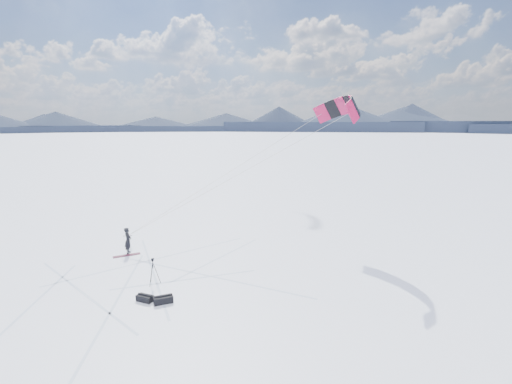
% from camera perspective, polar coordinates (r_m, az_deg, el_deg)
% --- Properties ---
extents(ground, '(1800.00, 1800.00, 0.00)m').
position_cam_1_polar(ground, '(21.53, -19.01, -12.32)').
color(ground, white).
extents(horizon_hills, '(704.00, 704.00, 10.13)m').
position_cam_1_polar(horizon_hills, '(20.26, -19.76, -0.70)').
color(horizon_hills, black).
rests_on(horizon_hills, ground).
extents(snow_tracks, '(17.62, 14.39, 0.01)m').
position_cam_1_polar(snow_tracks, '(21.21, -20.86, -12.78)').
color(snow_tracks, '#A9B9D5').
rests_on(snow_tracks, ground).
extents(snowkiter, '(0.56, 0.70, 1.69)m').
position_cam_1_polar(snowkiter, '(25.19, -18.98, -8.91)').
color(snowkiter, black).
rests_on(snowkiter, ground).
extents(snowboard, '(1.48, 1.23, 0.04)m').
position_cam_1_polar(snowboard, '(24.82, -19.28, -9.18)').
color(snowboard, maroon).
rests_on(snowboard, ground).
extents(tripod, '(0.64, 0.61, 1.38)m').
position_cam_1_polar(tripod, '(20.03, -15.56, -11.14)').
color(tripod, black).
rests_on(tripod, ground).
extents(gear_bag_a, '(0.95, 0.81, 0.39)m').
position_cam_1_polar(gear_bag_a, '(18.25, -14.07, -15.76)').
color(gear_bag_a, black).
rests_on(gear_bag_a, ground).
extents(gear_bag_b, '(0.85, 0.55, 0.36)m').
position_cam_1_polar(gear_bag_b, '(18.64, -16.72, -15.36)').
color(gear_bag_b, black).
rests_on(gear_bag_b, ground).
extents(power_kite, '(14.46, 7.39, 8.78)m').
position_cam_1_polar(power_kite, '(25.38, 13.01, 12.32)').
color(power_kite, '#BA1447').
rests_on(power_kite, ground).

